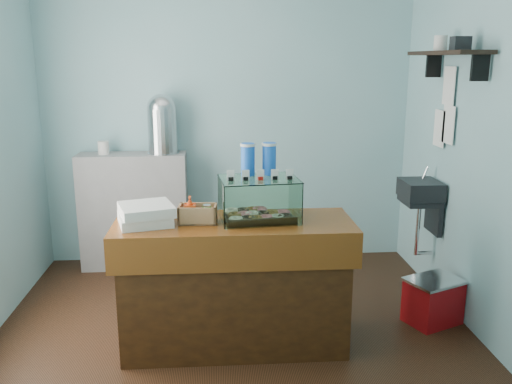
{
  "coord_description": "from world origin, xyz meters",
  "views": [
    {
      "loc": [
        -0.1,
        -3.71,
        1.96
      ],
      "look_at": [
        0.16,
        -0.15,
        1.08
      ],
      "focal_mm": 38.0,
      "sensor_mm": 36.0,
      "label": 1
    }
  ],
  "objects": [
    {
      "name": "coffee_urn",
      "position": [
        -0.6,
        1.32,
        1.39
      ],
      "size": [
        0.3,
        0.3,
        0.55
      ],
      "color": "silver",
      "rests_on": "back_shelf"
    },
    {
      "name": "ground",
      "position": [
        0.0,
        0.0,
        0.0
      ],
      "size": [
        3.5,
        3.5,
        0.0
      ],
      "primitive_type": "plane",
      "color": "black",
      "rests_on": "ground"
    },
    {
      "name": "pastry_boxes",
      "position": [
        -0.58,
        -0.26,
        0.97
      ],
      "size": [
        0.42,
        0.41,
        0.13
      ],
      "rotation": [
        0.0,
        0.0,
        0.26
      ],
      "color": "silver",
      "rests_on": "counter"
    },
    {
      "name": "condiment_crate",
      "position": [
        -0.25,
        -0.25,
        0.96
      ],
      "size": [
        0.26,
        0.17,
        0.18
      ],
      "rotation": [
        0.0,
        0.0,
        -0.08
      ],
      "color": "#AD7E56",
      "rests_on": "counter"
    },
    {
      "name": "counter",
      "position": [
        0.0,
        -0.25,
        0.46
      ],
      "size": [
        1.6,
        0.6,
        0.9
      ],
      "color": "#48250D",
      "rests_on": "ground"
    },
    {
      "name": "back_shelf",
      "position": [
        -0.9,
        1.32,
        0.55
      ],
      "size": [
        1.0,
        0.32,
        1.1
      ],
      "primitive_type": "cube",
      "color": "gray",
      "rests_on": "ground"
    },
    {
      "name": "red_cooler",
      "position": [
        1.51,
        -0.04,
        0.18
      ],
      "size": [
        0.48,
        0.43,
        0.35
      ],
      "rotation": [
        0.0,
        0.0,
        0.41
      ],
      "color": "#AD0D12",
      "rests_on": "ground"
    },
    {
      "name": "display_case",
      "position": [
        0.17,
        -0.18,
        1.06
      ],
      "size": [
        0.56,
        0.43,
        0.5
      ],
      "rotation": [
        0.0,
        0.0,
        0.1
      ],
      "color": "#331F0F",
      "rests_on": "counter"
    },
    {
      "name": "room_shell",
      "position": [
        0.03,
        0.01,
        1.71
      ],
      "size": [
        3.54,
        3.04,
        2.82
      ],
      "color": "#82B6BE",
      "rests_on": "ground"
    }
  ]
}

